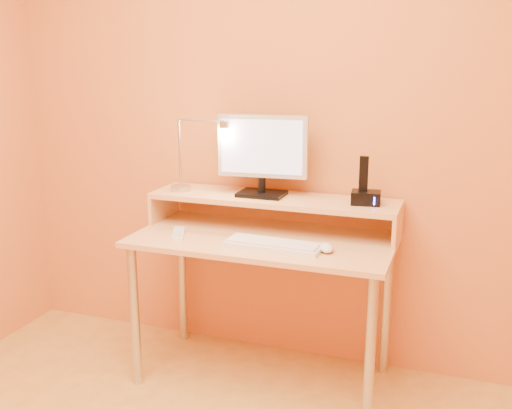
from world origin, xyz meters
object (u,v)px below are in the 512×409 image
at_px(monitor_panel, 263,146).
at_px(remote_control, 178,234).
at_px(lamp_base, 181,188).
at_px(phone_dock, 366,198).
at_px(keyboard, 273,246).
at_px(mouse, 326,247).

xyz_separation_m(monitor_panel, remote_control, (-0.32, -0.27, -0.39)).
bearing_deg(remote_control, monitor_panel, 16.24).
height_order(lamp_base, remote_control, lamp_base).
bearing_deg(phone_dock, lamp_base, 175.45).
bearing_deg(phone_dock, keyboard, -146.82).
distance_m(phone_dock, mouse, 0.33).
xyz_separation_m(keyboard, mouse, (0.23, 0.03, 0.01)).
distance_m(monitor_panel, phone_dock, 0.54).
bearing_deg(mouse, monitor_panel, 123.70).
bearing_deg(phone_dock, monitor_panel, 172.43).
bearing_deg(monitor_panel, mouse, -39.85).
relative_size(lamp_base, keyboard, 0.24).
relative_size(keyboard, mouse, 3.88).
bearing_deg(mouse, phone_dock, 43.07).
distance_m(keyboard, remote_control, 0.47).
distance_m(lamp_base, phone_dock, 0.92).
bearing_deg(lamp_base, remote_control, -67.14).
bearing_deg(remote_control, keyboard, -27.21).
bearing_deg(keyboard, lamp_base, 158.24).
bearing_deg(lamp_base, monitor_panel, 5.46).
relative_size(monitor_panel, phone_dock, 3.33).
distance_m(phone_dock, remote_control, 0.88).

